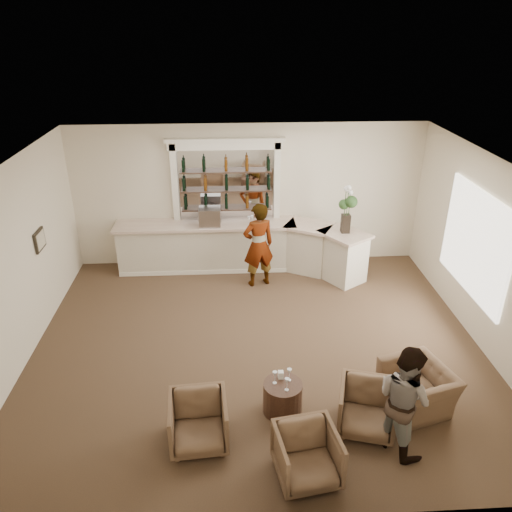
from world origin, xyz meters
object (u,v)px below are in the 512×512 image
at_px(guest, 404,399).
at_px(armchair_right, 367,408).
at_px(armchair_far, 418,387).
at_px(armchair_left, 198,422).
at_px(sommelier, 258,245).
at_px(armchair_center, 307,456).
at_px(flower_vase, 347,206).
at_px(espresso_machine, 210,217).
at_px(bar_counter, 242,247).
at_px(cocktail_table, 283,397).

xyz_separation_m(guest, armchair_right, (-0.37, 0.34, -0.46)).
distance_m(guest, armchair_far, 1.07).
distance_m(armchair_left, armchair_right, 2.38).
relative_size(sommelier, armchair_center, 2.39).
distance_m(guest, flower_vase, 4.98).
xyz_separation_m(armchair_center, espresso_machine, (-1.34, 5.88, 0.99)).
bearing_deg(armchair_left, armchair_far, 5.71).
xyz_separation_m(armchair_right, espresso_machine, (-2.31, 5.09, 0.98)).
bearing_deg(armchair_right, bar_counter, 123.33).
bearing_deg(cocktail_table, armchair_right, -20.03).
bearing_deg(cocktail_table, armchair_center, -81.40).
bearing_deg(armchair_center, armchair_right, 29.77).
xyz_separation_m(guest, armchair_left, (-2.74, 0.21, -0.45)).
relative_size(guest, espresso_machine, 3.46).
bearing_deg(bar_counter, armchair_right, -72.66).
xyz_separation_m(bar_counter, espresso_machine, (-0.72, -0.02, 0.77)).
height_order(armchair_left, armchair_far, armchair_left).
height_order(armchair_far, flower_vase, flower_vase).
distance_m(cocktail_table, armchair_far, 2.06).
relative_size(bar_counter, armchair_center, 7.21).
height_order(armchair_right, armchair_far, armchair_right).
distance_m(sommelier, armchair_left, 4.69).
bearing_deg(flower_vase, armchair_far, -86.15).
bearing_deg(espresso_machine, cocktail_table, -76.03).
bearing_deg(guest, armchair_far, -61.86).
relative_size(cocktail_table, espresso_machine, 1.23).
bearing_deg(armchair_center, cocktail_table, 89.35).
bearing_deg(flower_vase, armchair_center, -106.68).
height_order(bar_counter, guest, guest).
height_order(sommelier, armchair_far, sommelier).
bearing_deg(armchair_center, espresso_machine, 93.62).
bearing_deg(sommelier, guest, 91.88).
bearing_deg(armchair_far, sommelier, -167.84).
relative_size(guest, armchair_center, 2.07).
relative_size(sommelier, armchair_right, 2.36).
relative_size(armchair_center, flower_vase, 0.74).
height_order(guest, armchair_far, guest).
bearing_deg(guest, armchair_center, 80.65).
xyz_separation_m(espresso_machine, flower_vase, (2.94, -0.55, 0.39)).
relative_size(bar_counter, cocktail_table, 9.77).
bearing_deg(espresso_machine, armchair_right, -65.54).
xyz_separation_m(bar_counter, armchair_right, (1.59, -5.11, -0.21)).
height_order(bar_counter, armchair_far, bar_counter).
bearing_deg(bar_counter, armchair_center, -83.96).
distance_m(sommelier, armchair_far, 4.55).
bearing_deg(flower_vase, espresso_machine, 169.44).
relative_size(armchair_left, espresso_machine, 1.71).
relative_size(guest, armchair_left, 2.02).
bearing_deg(espresso_machine, guest, -63.74).
xyz_separation_m(guest, espresso_machine, (-2.68, 5.44, 0.53)).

